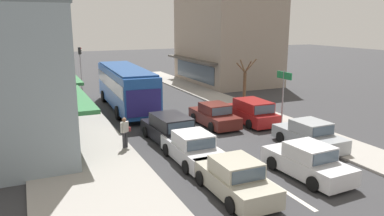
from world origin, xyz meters
The scene contains 18 objects.
ground_plane centered at (0.00, 0.00, 0.00)m, with size 140.00×140.00×0.00m, color #353538.
lane_centre_line centered at (0.00, 4.00, 0.00)m, with size 0.20×28.00×0.01m, color silver.
sidewalk_left centered at (-6.80, 6.00, 0.07)m, with size 5.20×44.00×0.14m, color #A39E96.
kerb_right centered at (6.20, 6.00, 0.06)m, with size 2.80×44.00×0.12m, color #A39E96.
shopfront_mid_block centered at (-10.18, 8.50, 3.49)m, with size 8.24×7.20×7.00m.
building_right_far centered at (11.48, 17.16, 4.89)m, with size 8.77×11.61×9.79m.
city_bus centered at (-2.07, 8.53, 1.88)m, with size 3.07×10.95×3.23m.
wagon_behind_bus_mid centered at (-1.94, -0.43, 0.75)m, with size 2.10×4.58×1.58m.
sedan_adjacent_lane_trail centered at (1.93, 1.57, 0.66)m, with size 1.95×4.23×1.47m.
sedan_behind_bus_near centered at (-1.98, -7.60, 0.66)m, with size 1.92×4.21×1.47m.
sedan_queue_gap_filler centered at (1.81, -7.37, 0.66)m, with size 2.05×4.28×1.47m.
sedan_adjacent_lane_lead centered at (-2.03, -3.73, 0.66)m, with size 1.90×4.20×1.47m.
parked_sedan_kerb_front centered at (4.54, -4.37, 0.66)m, with size 1.95×4.22×1.47m.
parked_wagon_kerb_second centered at (4.46, 1.16, 0.75)m, with size 2.00×4.53×1.58m.
traffic_light_downstreet centered at (-3.98, 18.51, 2.85)m, with size 0.33×0.24×4.20m.
directional_road_sign centered at (5.88, -0.29, 2.68)m, with size 0.10×1.40×3.60m.
street_tree_right centered at (5.86, 4.25, 1.88)m, with size 1.75×1.57×3.92m.
pedestrian_with_handbag_near centered at (-4.54, -0.75, 1.07)m, with size 0.61×0.49×1.63m.
Camera 1 is at (-9.04, -19.24, 6.58)m, focal length 35.00 mm.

